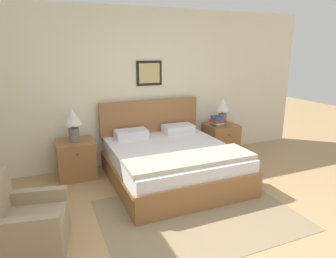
% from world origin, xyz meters
% --- Properties ---
extents(ground_plane, '(16.00, 16.00, 0.00)m').
position_xyz_m(ground_plane, '(0.00, 0.00, 0.00)').
color(ground_plane, tan).
extents(wall_back, '(6.82, 0.09, 2.60)m').
position_xyz_m(wall_back, '(0.00, 2.69, 1.30)').
color(wall_back, beige).
rests_on(wall_back, ground_plane).
extents(area_rug_main, '(2.28, 1.69, 0.01)m').
position_xyz_m(area_rug_main, '(0.17, 0.62, 0.00)').
color(area_rug_main, '#897556').
rests_on(area_rug_main, ground_plane).
extents(bed, '(1.76, 1.94, 1.09)m').
position_xyz_m(bed, '(0.28, 1.66, 0.29)').
color(bed, '#936038').
rests_on(bed, ground_plane).
extents(armchair, '(0.78, 0.78, 0.80)m').
position_xyz_m(armchair, '(-1.70, 0.69, 0.27)').
color(armchair, '#998466').
rests_on(armchair, ground_plane).
extents(nightstand_near_window, '(0.55, 0.54, 0.58)m').
position_xyz_m(nightstand_near_window, '(-1.03, 2.35, 0.29)').
color(nightstand_near_window, '#936038').
rests_on(nightstand_near_window, ground_plane).
extents(nightstand_by_door, '(0.55, 0.54, 0.58)m').
position_xyz_m(nightstand_by_door, '(1.59, 2.35, 0.29)').
color(nightstand_by_door, '#936038').
rests_on(nightstand_by_door, ground_plane).
extents(table_lamp_near_window, '(0.27, 0.27, 0.50)m').
position_xyz_m(table_lamp_near_window, '(-1.04, 2.33, 0.91)').
color(table_lamp_near_window, slate).
rests_on(table_lamp_near_window, nightstand_near_window).
extents(table_lamp_by_door, '(0.27, 0.27, 0.50)m').
position_xyz_m(table_lamp_by_door, '(1.59, 2.33, 0.91)').
color(table_lamp_by_door, slate).
rests_on(table_lamp_by_door, nightstand_by_door).
extents(book_thick_bottom, '(0.16, 0.23, 0.04)m').
position_xyz_m(book_thick_bottom, '(1.46, 2.30, 0.60)').
color(book_thick_bottom, '#4C7551').
rests_on(book_thick_bottom, nightstand_by_door).
extents(book_hardcover_middle, '(0.18, 0.22, 0.03)m').
position_xyz_m(book_hardcover_middle, '(1.46, 2.30, 0.64)').
color(book_hardcover_middle, beige).
rests_on(book_hardcover_middle, book_thick_bottom).
extents(book_novel_upper, '(0.23, 0.25, 0.04)m').
position_xyz_m(book_novel_upper, '(1.46, 2.30, 0.68)').
color(book_novel_upper, '#B7332D').
rests_on(book_novel_upper, book_hardcover_middle).
extents(book_slim_near_top, '(0.19, 0.25, 0.03)m').
position_xyz_m(book_slim_near_top, '(1.46, 2.30, 0.71)').
color(book_slim_near_top, '#335693').
rests_on(book_slim_near_top, book_novel_upper).
extents(book_paperback_top, '(0.17, 0.27, 0.02)m').
position_xyz_m(book_paperback_top, '(1.46, 2.30, 0.74)').
color(book_paperback_top, '#335693').
rests_on(book_paperback_top, book_slim_near_top).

